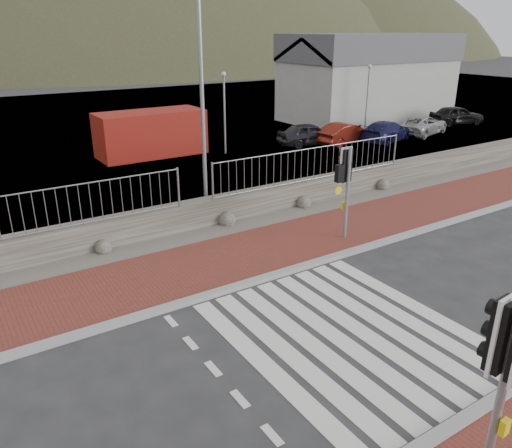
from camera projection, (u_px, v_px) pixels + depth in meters
ground at (347, 333)px, 10.72m from camera, size 220.00×220.00×0.00m
sidewalk_far at (240, 257)px, 14.22m from camera, size 40.00×3.00×0.08m
kerb_near at (470, 416)px, 8.35m from camera, size 40.00×0.25×0.12m
kerb_far at (269, 277)px, 13.05m from camera, size 40.00×0.25×0.12m
zebra_crossing at (347, 333)px, 10.71m from camera, size 4.62×5.60×0.01m
gravel_strip at (207, 234)px, 15.79m from camera, size 40.00×1.50×0.06m
stone_wall at (195, 215)px, 16.26m from camera, size 40.00×0.60×0.90m
railing at (195, 175)px, 15.65m from camera, size 18.07×0.07×1.22m
quay at (55, 129)px, 32.54m from camera, size 120.00×40.00×0.50m
harbor_building at (369, 77)px, 35.30m from camera, size 12.20×6.20×5.80m
hills_backdrop at (38, 199)px, 91.31m from camera, size 254.00×90.00×100.00m
traffic_signal_near at (510, 357)px, 6.38m from camera, size 0.45×0.29×3.03m
traffic_signal_far at (348, 174)px, 14.68m from camera, size 0.69×0.25×2.91m
streetlight at (205, 87)px, 15.97m from camera, size 1.60×0.68×7.77m
shipping_container at (151, 133)px, 25.42m from camera, size 5.38×2.26×2.24m
car_a at (309, 134)px, 27.81m from camera, size 3.87×2.12×1.25m
car_b at (346, 134)px, 28.07m from camera, size 3.76×1.67×1.20m
car_c at (387, 131)px, 28.74m from camera, size 4.36×2.70×1.18m
car_d at (422, 125)px, 30.68m from camera, size 4.51×2.93×1.15m
car_e at (457, 115)px, 33.84m from camera, size 3.98×2.45×1.26m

